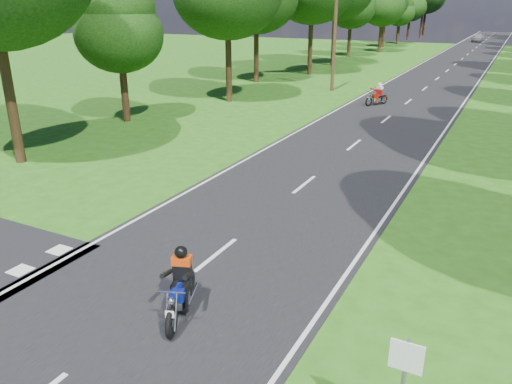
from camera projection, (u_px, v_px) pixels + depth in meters
The scene contains 8 objects.
ground at pixel (169, 292), 11.25m from camera, with size 160.00×160.00×0.00m, color #295A14.
main_road at pixel (455, 64), 52.71m from camera, with size 7.00×140.00×0.02m, color black.
road_markings at pixel (452, 66), 51.21m from camera, with size 7.40×140.00×0.01m.
telegraph_pole at pixel (335, 33), 35.61m from camera, with size 1.20×0.26×8.00m.
road_sign at pixel (403, 381), 6.73m from camera, with size 0.45×0.07×2.00m.
rider_near_blue at pixel (180, 283), 10.18m from camera, with size 0.60×1.79×1.49m, color navy, non-canonical shape.
rider_far_red at pixel (377, 94), 31.48m from camera, with size 0.56×1.68×1.40m, color #98210B, non-canonical shape.
distant_car at pixel (478, 37), 82.50m from camera, with size 1.64×4.07×1.39m, color #B7BBBF.
Camera 1 is at (6.21, -7.71, 6.12)m, focal length 35.00 mm.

